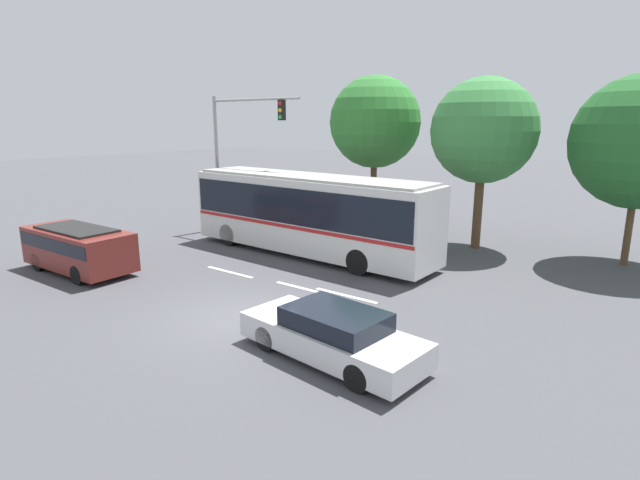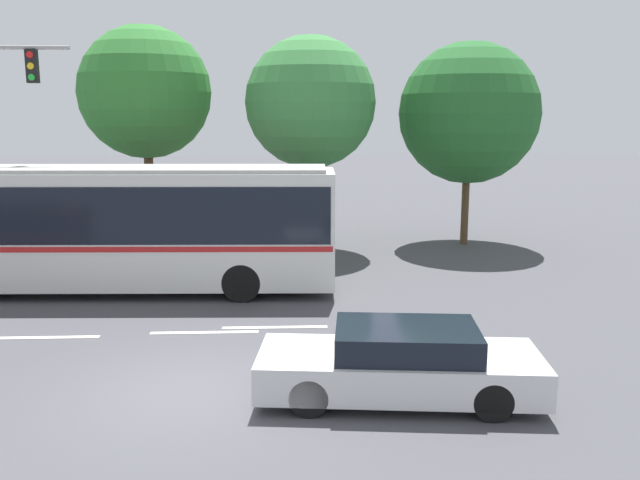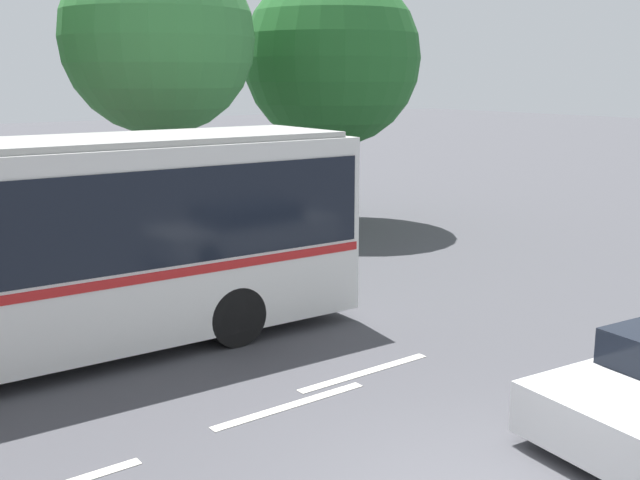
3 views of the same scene
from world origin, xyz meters
name	(u,v)px [view 1 (image 1 of 3)]	position (x,y,z in m)	size (l,w,h in m)	color
ground_plane	(239,318)	(0.00, 0.00, 0.00)	(140.00, 140.00, 0.00)	#444449
city_bus	(309,210)	(-2.80, 6.89, 1.93)	(11.66, 2.90, 3.41)	silver
sedan_foreground	(332,335)	(3.65, -0.41, 0.61)	(4.93, 2.27, 1.27)	silver
suv_left_lane	(78,246)	(-8.22, -0.35, 1.00)	(4.82, 2.10, 1.71)	maroon
traffic_light_pole	(235,143)	(-8.38, 8.10, 4.56)	(5.61, 0.24, 6.81)	gray
flowering_hedge	(371,228)	(-1.71, 10.21, 0.75)	(6.03, 1.26, 1.53)	#286028
street_tree_left	(375,122)	(-3.25, 12.92, 5.54)	(4.61, 4.61, 7.86)	brown
street_tree_centre	(484,131)	(2.53, 12.36, 5.19)	(4.54, 4.54, 7.48)	brown
lane_stripe_near	(230,272)	(-3.59, 3.00, 0.01)	(2.40, 0.16, 0.01)	silver
lane_stripe_mid	(346,295)	(1.42, 3.48, 0.01)	(2.40, 0.16, 0.01)	silver
lane_stripe_far	(303,289)	(-0.13, 3.19, 0.01)	(2.40, 0.16, 0.01)	silver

